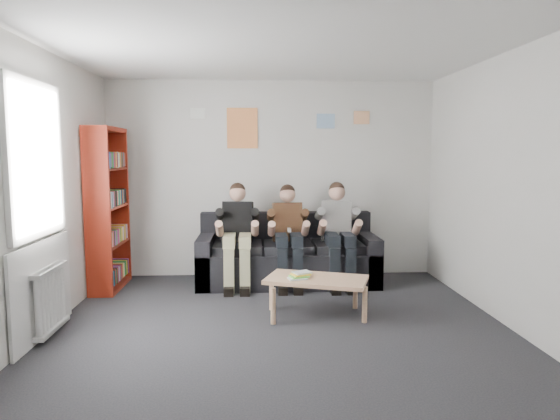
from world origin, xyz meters
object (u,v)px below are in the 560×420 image
bookshelf (109,209)px  person_right (339,234)px  sofa (287,258)px  person_middle (288,235)px  person_left (237,235)px  coffee_table (316,282)px

bookshelf → person_right: (2.91, -0.03, -0.34)m
bookshelf → person_right: size_ratio=1.52×
sofa → person_middle: size_ratio=1.79×
person_left → person_middle: person_left is taller
person_left → person_right: person_right is taller
sofa → person_right: bearing=-17.6°
coffee_table → person_middle: person_middle is taller
bookshelf → person_left: bearing=-0.7°
sofa → person_middle: 0.39m
bookshelf → person_right: bearing=-0.3°
sofa → coffee_table: (0.21, -1.43, 0.04)m
person_middle → person_right: 0.65m
person_right → person_middle: bearing=-171.9°
bookshelf → person_middle: (2.26, -0.03, -0.35)m
person_middle → person_right: bearing=-4.0°
person_middle → person_right: (0.65, -0.00, 0.01)m
bookshelf → person_middle: 2.29m
sofa → person_right: person_right is taller
bookshelf → person_right: bookshelf is taller
sofa → coffee_table: 1.44m
sofa → coffee_table: size_ratio=2.27×
coffee_table → person_right: (0.44, 1.22, 0.31)m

